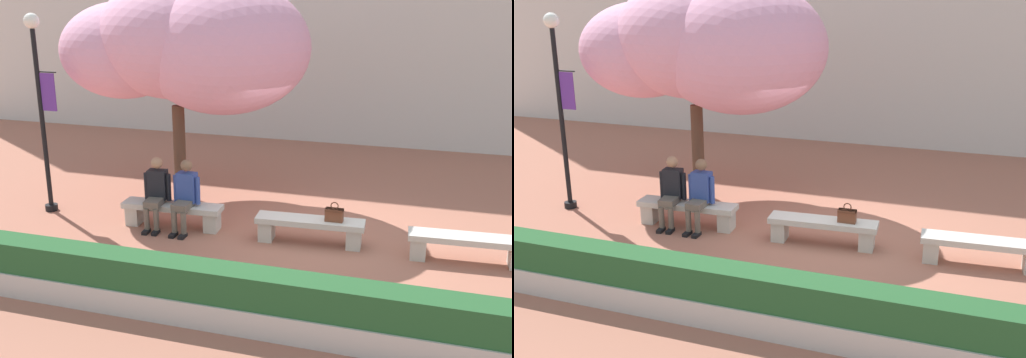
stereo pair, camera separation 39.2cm
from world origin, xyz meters
TOP-DOWN VIEW (x-y plane):
  - ground_plane at (0.00, 0.00)m, footprint 100.00×100.00m
  - stone_bench_west_end at (-2.55, 0.00)m, footprint 1.86×0.53m
  - stone_bench_near_west at (-0.00, 0.00)m, footprint 1.86×0.53m
  - stone_bench_center at (2.55, 0.00)m, footprint 1.86×0.53m
  - person_seated_left at (-2.83, -0.05)m, footprint 0.51×0.71m
  - person_seated_right at (-2.26, -0.05)m, footprint 0.51×0.68m
  - handbag at (0.41, 0.01)m, footprint 0.30×0.15m
  - cherry_tree_main at (-2.88, 1.60)m, footprint 4.99×3.20m
  - lamp_post_with_banner at (-5.19, 0.10)m, footprint 0.54×0.28m
  - planter_hedge_foreground at (0.00, -2.88)m, footprint 10.45×0.50m

SIDE VIEW (x-z plane):
  - ground_plane at x=0.00m, z-range 0.00..0.00m
  - stone_bench_west_end at x=-2.55m, z-range 0.08..0.53m
  - stone_bench_near_west at x=0.00m, z-range 0.08..0.53m
  - stone_bench_center at x=2.55m, z-range 0.08..0.53m
  - planter_hedge_foreground at x=0.00m, z-range -0.01..0.79m
  - handbag at x=0.41m, z-range 0.41..0.75m
  - person_seated_left at x=-2.83m, z-range 0.05..1.34m
  - person_seated_right at x=-2.26m, z-range 0.05..1.34m
  - lamp_post_with_banner at x=-5.19m, z-range 0.39..4.15m
  - cherry_tree_main at x=-2.88m, z-range 0.93..5.33m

